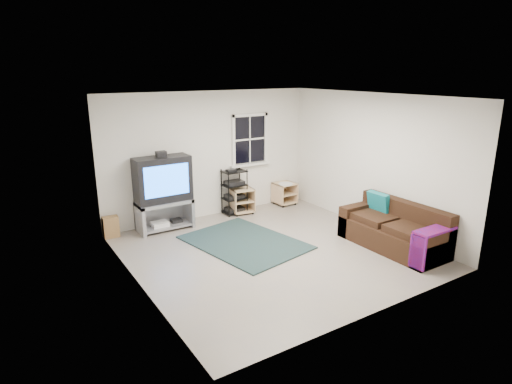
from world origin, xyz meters
TOP-DOWN VIEW (x-y plane):
  - room at (0.95, 2.27)m, footprint 4.60×4.62m
  - tv_unit at (-1.16, 2.02)m, footprint 1.05×0.52m
  - av_rack at (0.45, 2.10)m, footprint 0.49×0.36m
  - side_table_left at (0.61, 2.09)m, footprint 0.53×0.53m
  - side_table_right at (1.75, 2.08)m, footprint 0.47×0.49m
  - sofa at (1.89, -0.99)m, footprint 0.83×1.88m
  - shag_rug at (-0.22, 0.57)m, footprint 1.91×2.37m
  - paper_bag at (-2.16, 2.14)m, footprint 0.29×0.19m

SIDE VIEW (x-z plane):
  - shag_rug at x=-0.22m, z-range 0.00..0.03m
  - paper_bag at x=-2.16m, z-range 0.00..0.40m
  - side_table_left at x=0.61m, z-range 0.02..0.56m
  - side_table_right at x=1.75m, z-range 0.03..0.55m
  - sofa at x=1.89m, z-range -0.13..0.73m
  - av_rack at x=0.45m, z-range -0.06..0.91m
  - tv_unit at x=-1.16m, z-range 0.08..1.61m
  - room at x=0.95m, z-range -0.82..3.78m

